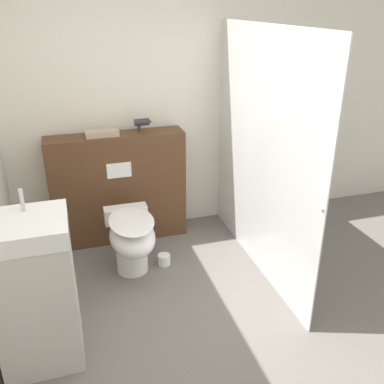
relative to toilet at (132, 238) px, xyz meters
The scene contains 9 objects.
ground_plane 1.25m from the toilet, 74.18° to the right, with size 12.00×12.00×0.00m, color slate.
wall_back 1.29m from the toilet, 68.88° to the left, with size 8.00×0.06×2.50m.
partition_panel 0.68m from the toilet, 90.23° to the left, with size 1.25×0.27×1.05m.
shower_glass 1.26m from the toilet, ahead, with size 0.04×1.90×2.00m.
toilet is the anchor object (origin of this frame).
sink_vanity 1.05m from the toilet, 133.10° to the right, with size 0.49×0.45×1.15m.
hair_drier 1.07m from the toilet, 68.93° to the left, with size 0.16×0.06×0.12m.
folded_towel 0.97m from the toilet, 100.29° to the left, with size 0.29×0.12×0.05m.
spare_toilet_roll 0.41m from the toilet, 10.19° to the left, with size 0.11×0.11×0.10m.
Camera 1 is at (-0.74, -1.93, 2.15)m, focal length 40.00 mm.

